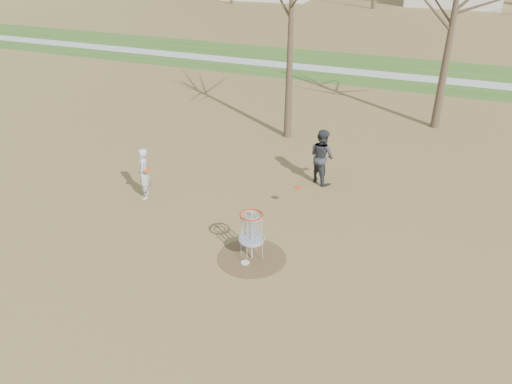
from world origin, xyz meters
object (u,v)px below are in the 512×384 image
player_standing (143,174)px  disc_golf_basket (252,228)px  disc_grounded (245,262)px  player_throwing (322,156)px

player_standing → disc_golf_basket: bearing=38.9°
player_standing → disc_golf_basket: size_ratio=1.22×
player_standing → disc_grounded: bearing=35.5°
player_standing → disc_grounded: (4.34, -2.06, -0.80)m
player_throwing → disc_golf_basket: 4.98m
player_standing → player_throwing: (4.82, 3.19, 0.11)m
player_standing → disc_grounded: 4.87m
player_standing → disc_golf_basket: (4.41, -1.78, 0.09)m
disc_golf_basket → disc_grounded: bearing=-102.5°
disc_grounded → disc_golf_basket: 0.94m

